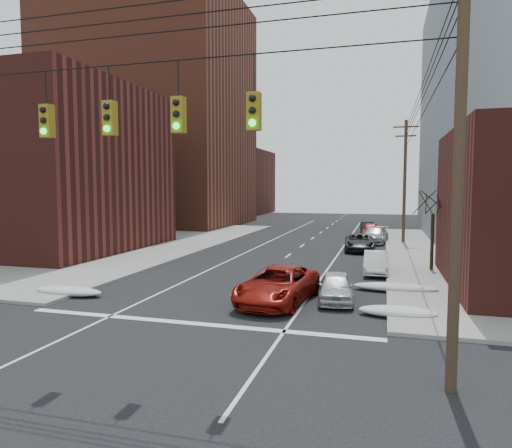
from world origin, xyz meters
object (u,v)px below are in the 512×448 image
Objects in this scene: parked_car_c at (360,242)px; lot_car_c at (91,236)px; lot_car_b at (140,233)px; parked_car_a at (336,287)px; parked_car_d at (375,235)px; red_pickup at (278,285)px; lot_car_a at (67,245)px; parked_car_e at (371,229)px; parked_car_f at (367,228)px; lot_car_d at (115,230)px; parked_car_b at (376,263)px.

lot_car_c is (-22.36, -3.30, 0.18)m from parked_car_c.
parked_car_c is 20.10m from lot_car_b.
parked_car_d is at bearing 80.75° from parked_car_a.
red_pickup is 1.19× the size of lot_car_a.
lot_car_a is (-21.15, -14.95, 0.20)m from parked_car_d.
lot_car_b reaches higher than parked_car_d.
parked_car_c is 1.00× the size of lot_car_c.
lot_car_c is (-2.27, -4.06, 0.06)m from lot_car_b.
lot_car_a is (-20.61, -20.94, 0.23)m from parked_car_e.
parked_car_c is at bearing 87.94° from red_pickup.
parked_car_f is at bearing 86.38° from parked_car_c.
parked_car_e is 29.38m from lot_car_a.
parked_car_f is (0.02, 14.24, -0.04)m from parked_car_c.
lot_car_d is at bearing -157.34° from parked_car_f.
lot_car_c reaches higher than parked_car_a.
lot_car_c is at bearing -175.16° from parked_car_c.
parked_car_f is 28.43m from lot_car_c.
lot_car_a is 12.22m from lot_car_d.
parked_car_b is at bearing -81.94° from parked_car_d.
lot_car_d reaches higher than lot_car_b.
parked_car_c is at bearing -93.84° from lot_car_b.
parked_car_a is at bearing -87.51° from parked_car_e.
lot_car_d is (-3.60, 1.59, 0.09)m from lot_car_b.
parked_car_b is at bearing -90.57° from parked_car_f.
parked_car_a is at bearing -127.17° from lot_car_d.
lot_car_d is at bearing 153.70° from parked_car_b.
parked_car_c is 1.13× the size of lot_car_d.
parked_car_b is 27.76m from lot_car_d.
red_pickup is 29.40m from parked_car_e.
parked_car_d reaches higher than parked_car_e.
lot_car_d is at bearing -165.82° from parked_car_d.
red_pickup reaches higher than parked_car_a.
red_pickup is 23.53m from parked_car_d.
lot_car_d is at bearing 64.52° from lot_car_b.
lot_car_a is at bearing -134.45° from parked_car_f.
lot_car_a reaches higher than parked_car_a.
red_pickup is at bearing -165.61° from parked_car_a.
lot_car_a reaches higher than lot_car_b.
lot_car_b is at bearing -150.14° from parked_car_f.
lot_car_d is (-23.68, 2.35, 0.21)m from parked_car_c.
red_pickup is at bearing -101.99° from parked_car_c.
parked_car_f is (-1.05, 8.62, -0.07)m from parked_car_d.
parked_car_a is 0.76× the size of parked_car_c.
parked_car_d is (1.23, 22.33, 0.08)m from parked_car_a.
red_pickup is 1.13× the size of parked_car_d.
parked_car_b is at bearing -126.87° from lot_car_c.
parked_car_d is at bearing -80.62° from lot_car_d.
parked_car_a is at bearing -94.33° from parked_car_f.
lot_car_a reaches higher than parked_car_e.
red_pickup reaches higher than parked_car_b.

